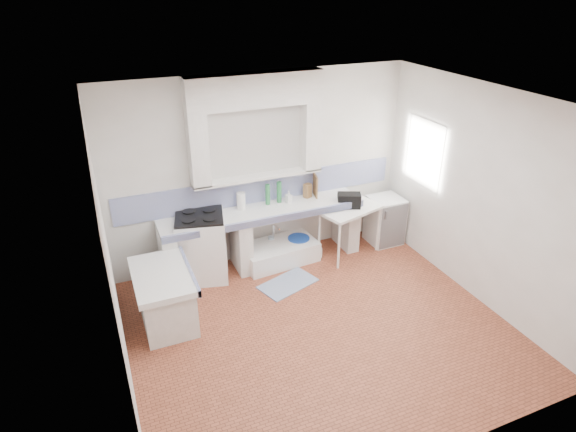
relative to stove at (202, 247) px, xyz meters
name	(u,v)px	position (x,y,z in m)	size (l,w,h in m)	color
floor	(319,328)	(1.03, -1.72, -0.47)	(4.50, 4.50, 0.00)	brown
ceiling	(327,103)	(1.03, -1.72, 2.33)	(4.50, 4.50, 0.00)	white
wall_back	(261,169)	(1.03, 0.28, 0.93)	(4.50, 4.50, 0.00)	silver
wall_front	(439,340)	(1.03, -3.72, 0.93)	(4.50, 4.50, 0.00)	silver
wall_left	(111,272)	(-1.22, -1.72, 0.93)	(4.50, 4.50, 0.00)	silver
wall_right	(481,197)	(3.28, -1.72, 0.93)	(4.50, 4.50, 0.00)	silver
alcove_mass	(255,90)	(0.93, 0.16, 2.10)	(1.90, 0.25, 0.45)	silver
window_frame	(434,152)	(3.45, -0.52, 1.13)	(0.35, 0.86, 1.06)	#362211
lace_valance	(429,128)	(3.31, -0.52, 1.51)	(0.01, 0.84, 0.24)	white
counter_slab	(263,212)	(0.93, -0.02, 0.39)	(3.00, 0.60, 0.08)	white
counter_lip	(270,220)	(0.93, -0.30, 0.39)	(3.00, 0.04, 0.10)	navy
counter_pier_left	(169,259)	(-0.47, -0.02, -0.06)	(0.20, 0.55, 0.82)	silver
counter_pier_mid	(241,244)	(0.58, -0.02, -0.06)	(0.20, 0.55, 0.82)	silver
counter_pier_right	(346,223)	(2.33, -0.02, -0.06)	(0.20, 0.55, 0.82)	silver
peninsula_top	(162,276)	(-0.67, -0.82, 0.19)	(0.70, 1.10, 0.08)	white
peninsula_base	(166,300)	(-0.67, -0.82, -0.16)	(0.60, 1.00, 0.62)	silver
peninsula_lip	(189,270)	(-0.34, -0.82, 0.19)	(0.04, 1.10, 0.10)	navy
backsplash	(262,189)	(1.03, 0.27, 0.63)	(4.27, 0.03, 0.40)	navy
stove	(202,247)	(0.00, 0.00, 0.00)	(0.67, 0.65, 0.95)	white
sink	(279,253)	(1.16, -0.05, -0.34)	(1.13, 0.61, 0.27)	white
side_table	(349,231)	(2.25, -0.26, -0.08)	(0.95, 0.53, 0.04)	white
fridge	(385,220)	(2.97, -0.14, -0.09)	(0.50, 0.50, 0.77)	white
bucket_red	(266,258)	(0.93, -0.10, -0.35)	(0.27, 0.27, 0.26)	red
bucket_orange	(276,254)	(1.11, -0.04, -0.35)	(0.27, 0.27, 0.26)	#C8472E
bucket_blue	(299,247)	(1.50, -0.02, -0.32)	(0.34, 0.34, 0.32)	#1744B1
basin_white	(312,252)	(1.68, -0.11, -0.41)	(0.33, 0.33, 0.13)	white
water_bottle_a	(271,246)	(1.10, 0.13, -0.31)	(0.09, 0.09, 0.34)	silver
water_bottle_b	(285,245)	(1.33, 0.13, -0.32)	(0.08, 0.08, 0.30)	silver
black_bag	(349,200)	(2.24, -0.21, 0.42)	(0.34, 0.20, 0.22)	black
green_bottle_a	(268,194)	(1.06, 0.13, 0.58)	(0.07, 0.07, 0.31)	#29793F
green_bottle_b	(279,192)	(1.24, 0.13, 0.59)	(0.07, 0.07, 0.32)	#29793F
knife_block	(308,191)	(1.71, 0.13, 0.53)	(0.11, 0.09, 0.22)	olive
cutting_board	(315,186)	(1.84, 0.13, 0.60)	(0.02, 0.25, 0.34)	olive
paper_towel	(241,201)	(0.65, 0.13, 0.55)	(0.13, 0.13, 0.25)	white
soap_bottle	(289,197)	(1.37, 0.07, 0.52)	(0.08, 0.08, 0.18)	white
rug	(288,284)	(1.04, -0.68, -0.47)	(0.80, 0.46, 0.01)	navy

